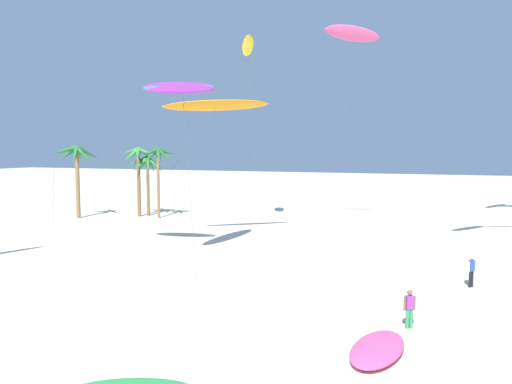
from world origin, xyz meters
The scene contains 11 objects.
palm_tree_0 centered at (-23.27, 43.37, 6.20)m, with size 4.28×3.75×7.49m.
palm_tree_1 centered at (-28.51, 39.86, 6.14)m, with size 4.80×4.74×7.70m.
palm_tree_2 centered at (-20.60, 43.08, 6.35)m, with size 3.68×3.88×7.46m.
palm_tree_3 centered at (-22.67, 44.15, 5.34)m, with size 4.33×4.03×6.55m.
flying_kite_0 centered at (-9.08, 33.67, 10.63)m, with size 7.54×11.82×11.32m.
flying_kite_1 centered at (-0.64, 43.88, 17.53)m, with size 5.04×4.16×18.64m.
flying_kite_3 centered at (-9.45, 40.86, 16.53)m, with size 3.58×7.03×17.44m.
flying_kite_6 centered at (-7.78, 26.21, 11.08)m, with size 4.22×7.88×12.07m.
grounded_kite_0 centered at (5.91, 15.98, 0.22)m, with size 2.10×3.92×0.42m.
person_foreground_walker centered at (9.23, 26.56, 0.92)m, with size 0.34×0.43×1.68m.
person_near_right centered at (6.72, 19.08, 0.87)m, with size 0.44×0.33×1.58m.
Camera 1 is at (8.21, -1.29, 7.21)m, focal length 34.75 mm.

